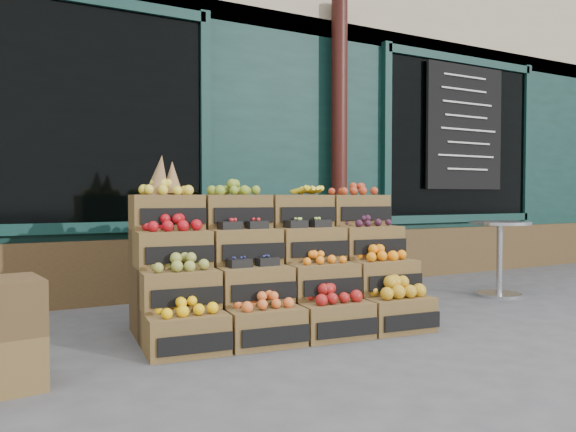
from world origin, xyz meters
TOP-DOWN VIEW (x-y plane):
  - ground at (0.00, 0.00)m, footprint 60.00×60.00m
  - shop_facade at (0.00, 5.11)m, footprint 12.00×6.24m
  - crate_display at (-0.37, 0.58)m, footprint 2.19×1.23m
  - bistro_table at (2.24, 0.71)m, footprint 0.60×0.60m
  - shopkeeper at (-1.43, 2.70)m, footprint 0.83×0.67m

SIDE VIEW (x-z plane):
  - ground at x=0.00m, z-range 0.00..0.00m
  - crate_display at x=-0.37m, z-range -0.25..1.06m
  - bistro_table at x=2.24m, z-range 0.09..0.85m
  - shopkeeper at x=-1.43m, z-range 0.00..1.99m
  - shop_facade at x=0.00m, z-range 0.00..4.80m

